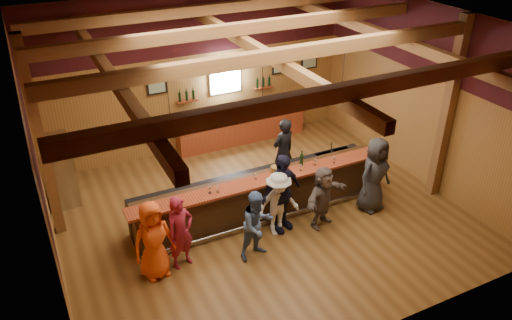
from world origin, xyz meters
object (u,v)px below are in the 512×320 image
object	(u,v)px
customer_brown	(323,197)
customer_dark	(374,175)
customer_orange	(153,240)
stainless_fridge	(59,171)
customer_redvest	(181,232)
bottle_a	(285,165)
customer_white	(278,204)
ice_bucket	(276,171)
back_bar_cabinet	(242,127)
customer_denim	(257,225)
bar_counter	(259,193)
customer_navy	(281,193)

from	to	relation	value
customer_brown	customer_dark	bearing A→B (deg)	-19.95
customer_brown	customer_orange	bearing A→B (deg)	158.07
stainless_fridge	customer_orange	bearing A→B (deg)	-69.53
customer_redvest	bottle_a	bearing A→B (deg)	-0.97
customer_orange	stainless_fridge	bearing A→B (deg)	102.50
customer_redvest	customer_white	xyz separation A→B (m)	(2.25, 0.07, -0.03)
customer_orange	customer_brown	size ratio (longest dim) A/B	1.13
customer_brown	bottle_a	world-z (taller)	customer_brown
ice_bucket	back_bar_cabinet	bearing A→B (deg)	76.39
customer_orange	customer_white	bearing A→B (deg)	-5.49
ice_bucket	bottle_a	bearing A→B (deg)	25.11
customer_brown	customer_dark	world-z (taller)	customer_dark
customer_white	bottle_a	size ratio (longest dim) A/B	4.79
customer_orange	ice_bucket	size ratio (longest dim) A/B	6.96
customer_white	customer_redvest	bearing A→B (deg)	-176.02
customer_white	customer_dark	distance (m)	2.49
customer_denim	customer_brown	xyz separation A→B (m)	(1.79, 0.32, -0.03)
customer_white	back_bar_cabinet	bearing A→B (deg)	77.52
bar_counter	customer_redvest	size ratio (longest dim) A/B	3.90
customer_dark	bottle_a	xyz separation A→B (m)	(-1.92, 0.86, 0.30)
back_bar_cabinet	customer_redvest	distance (m)	5.70
bar_counter	customer_orange	bearing A→B (deg)	-159.87
customer_dark	back_bar_cabinet	bearing A→B (deg)	94.55
customer_dark	customer_orange	bearing A→B (deg)	168.72
customer_denim	ice_bucket	size ratio (longest dim) A/B	6.37
customer_dark	bar_counter	bearing A→B (deg)	146.17
bar_counter	customer_brown	bearing A→B (deg)	-45.50
ice_bucket	customer_denim	bearing A→B (deg)	-132.65
back_bar_cabinet	customer_orange	size ratio (longest dim) A/B	2.36
customer_denim	customer_white	xyz separation A→B (m)	(0.74, 0.48, 0.00)
customer_redvest	customer_navy	distance (m)	2.39
customer_orange	customer_redvest	xyz separation A→B (m)	(0.57, 0.06, -0.04)
customer_orange	bottle_a	world-z (taller)	customer_orange
bar_counter	customer_white	size ratio (longest dim) A/B	4.06
customer_navy	customer_brown	distance (m)	0.98
bar_counter	customer_dark	bearing A→B (deg)	-22.56
customer_redvest	customer_white	size ratio (longest dim) A/B	1.04
customer_orange	customer_white	world-z (taller)	customer_orange
back_bar_cabinet	customer_brown	distance (m)	4.65
ice_bucket	bottle_a	distance (m)	0.36
stainless_fridge	customer_brown	xyz separation A→B (m)	(5.17, -3.52, -0.15)
bottle_a	customer_denim	bearing A→B (deg)	-136.98
bottle_a	ice_bucket	bearing A→B (deg)	-154.89
bar_counter	customer_brown	xyz separation A→B (m)	(1.05, -1.07, 0.23)
customer_navy	bottle_a	bearing A→B (deg)	39.60
bar_counter	customer_redvest	world-z (taller)	customer_redvest
back_bar_cabinet	customer_redvest	world-z (taller)	customer_redvest
stainless_fridge	customer_redvest	xyz separation A→B (m)	(1.87, -3.43, -0.09)
back_bar_cabinet	bar_counter	bearing A→B (deg)	-108.34
customer_denim	customer_dark	distance (m)	3.25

